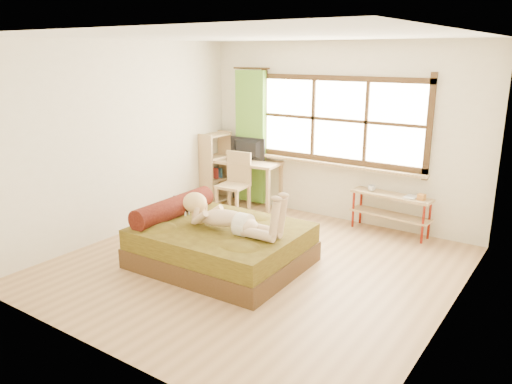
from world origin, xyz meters
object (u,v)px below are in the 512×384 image
Objects in this scene: woman at (228,207)px; bookshelf at (216,168)px; desk at (244,167)px; chair at (236,179)px; bed at (218,243)px; kitten at (182,206)px; pipe_shelf at (392,205)px.

bookshelf is (-1.86, 2.07, -0.16)m from woman.
desk is 1.08× the size of bookshelf.
desk is at bearing 99.00° from chair.
bed is 0.76m from kitten.
bookshelf is at bearing -173.09° from desk.
kitten is at bearing -59.99° from bookshelf.
desk reaches higher than pipe_shelf.
kitten is (-0.67, 0.10, 0.34)m from bed.
bookshelf reaches higher than chair.
woman reaches higher than kitten.
pipe_shelf is at bearing 7.08° from bookshelf.
bed is at bearing -10.29° from kitten.
bookshelf is at bearing 152.49° from chair.
desk is at bearing 101.39° from kitten.
bed is 1.64× the size of bookshelf.
chair is (-1.05, 1.77, 0.29)m from bed.
bookshelf reaches higher than desk.
chair is at bearing -19.47° from bookshelf.
woman is 2.60m from pipe_shelf.
woman is 0.90m from kitten.
bed is 1.69× the size of pipe_shelf.
woman is at bearing -60.78° from chair.
woman reaches higher than desk.
chair is 0.66m from bookshelf.
chair is 2.48m from pipe_shelf.
kitten is (-0.87, 0.15, -0.18)m from woman.
desk is 2.53m from pipe_shelf.
pipe_shelf is at bearing -2.59° from desk.
woman is 2.22m from chair.
bookshelf reaches higher than bed.
chair is at bearing -163.85° from pipe_shelf.
bookshelf is (-0.99, 1.92, 0.01)m from kitten.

